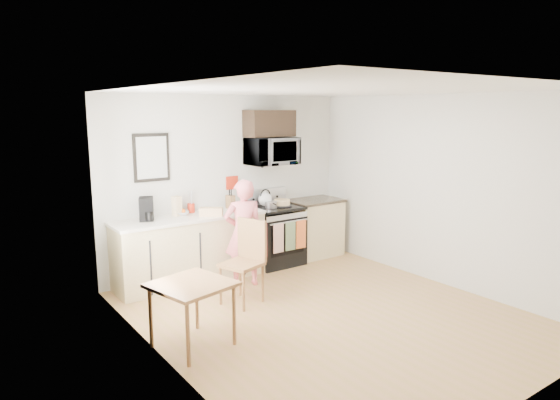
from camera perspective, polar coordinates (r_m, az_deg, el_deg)
floor at (r=6.08m, az=5.52°, el=-12.86°), size 4.60×4.60×0.00m
back_wall at (r=7.55m, az=-5.89°, el=1.96°), size 4.00×0.04×2.60m
front_wall at (r=4.30m, az=26.54°, el=-5.42°), size 4.00×0.04×2.60m
left_wall at (r=4.65m, az=-13.12°, el=-3.48°), size 0.04×4.60×2.60m
right_wall at (r=7.16m, az=17.83°, el=1.07°), size 0.04×4.60×2.60m
ceiling at (r=5.60m, az=5.98°, el=12.43°), size 4.00×4.60×0.04m
window at (r=5.35m, az=-16.19°, el=0.89°), size 0.06×1.40×1.50m
cabinet_left at (r=7.10m, az=-10.17°, el=-5.69°), size 2.10×0.60×0.90m
countertop_left at (r=6.99m, az=-10.29°, el=-1.99°), size 2.14×0.64×0.04m
cabinet_right at (r=8.27m, az=3.90°, el=-3.28°), size 0.84×0.60×0.90m
countertop_right at (r=8.18m, az=3.94°, el=-0.07°), size 0.88×0.64×0.04m
range at (r=7.78m, az=-0.54°, el=-4.22°), size 0.76×0.70×1.16m
microwave at (r=7.65m, az=-1.01°, el=5.59°), size 0.76×0.51×0.42m
upper_cabinet at (r=7.66m, az=-1.22°, el=8.74°), size 0.76×0.35×0.40m
wall_art at (r=6.96m, az=-14.48°, el=4.72°), size 0.50×0.04×0.65m
wall_trivet at (r=7.56m, az=-5.50°, el=1.98°), size 0.20×0.02×0.20m
person at (r=6.80m, az=-4.19°, el=-3.77°), size 0.62×0.51×1.47m
dining_table at (r=5.17m, az=-10.05°, el=-10.12°), size 0.75×0.75×0.68m
chair at (r=6.28m, az=-3.56°, el=-5.58°), size 0.59×0.56×1.04m
knife_block at (r=7.42m, az=-5.68°, el=-0.22°), size 0.11×0.14×0.20m
utensil_crock at (r=7.21m, az=-10.14°, el=-0.43°), size 0.10×0.10×0.31m
fruit_bowl at (r=7.08m, az=-11.15°, el=-1.40°), size 0.25×0.25×0.09m
milk_carton at (r=7.02m, az=-11.71°, el=-0.68°), size 0.13×0.13×0.27m
coffee_maker at (r=6.80m, az=-14.99°, el=-1.08°), size 0.25×0.29×0.31m
bread_bag at (r=6.95m, az=-7.87°, el=-1.34°), size 0.34×0.30×0.11m
cake at (r=7.67m, az=0.23°, el=-0.33°), size 0.30×0.30×0.10m
kettle at (r=7.64m, az=-1.69°, el=0.14°), size 0.21×0.21×0.27m
pot at (r=7.54m, az=-1.02°, el=-0.53°), size 0.18×0.31×0.09m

